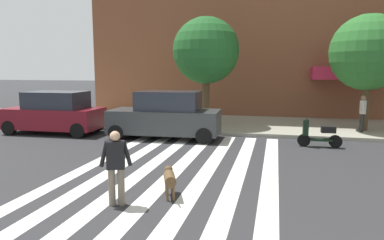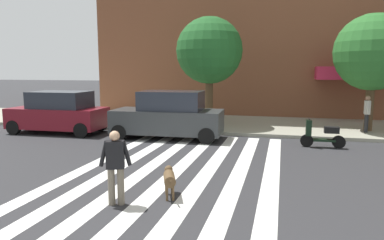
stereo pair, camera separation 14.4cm
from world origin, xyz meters
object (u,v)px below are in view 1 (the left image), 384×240
(dog_on_leash, at_px, (170,178))
(parked_scooter, at_px, (320,135))
(pedestrian_dog_walker, at_px, (116,164))
(street_tree_nearest, at_px, (206,51))
(parked_car_behind_first, at_px, (166,116))
(street_tree_middle, at_px, (368,53))
(parked_car_near_curb, at_px, (55,113))
(pedestrian_bystander, at_px, (363,111))

(dog_on_leash, bearing_deg, parked_scooter, 58.00)
(pedestrian_dog_walker, bearing_deg, street_tree_nearest, 90.91)
(parked_car_behind_first, xyz_separation_m, parked_scooter, (6.22, -0.28, -0.50))
(street_tree_nearest, xyz_separation_m, dog_on_leash, (1.14, -9.98, -3.41))
(parked_car_behind_first, height_order, street_tree_nearest, street_tree_nearest)
(street_tree_nearest, bearing_deg, dog_on_leash, -83.50)
(street_tree_middle, relative_size, dog_on_leash, 5.30)
(parked_car_near_curb, height_order, parked_scooter, parked_car_near_curb)
(dog_on_leash, bearing_deg, pedestrian_dog_walker, -141.80)
(parked_car_behind_first, xyz_separation_m, dog_on_leash, (2.22, -6.68, -0.53))
(parked_scooter, distance_m, street_tree_nearest, 7.11)
(street_tree_middle, xyz_separation_m, pedestrian_bystander, (-0.18, -0.47, -2.61))
(parked_car_behind_first, bearing_deg, pedestrian_bystander, 18.67)
(pedestrian_dog_walker, bearing_deg, parked_car_behind_first, 99.55)
(parked_car_near_curb, bearing_deg, parked_car_behind_first, 0.01)
(street_tree_middle, xyz_separation_m, pedestrian_dog_walker, (-7.29, -10.74, -2.76))
(parked_car_near_curb, xyz_separation_m, parked_scooter, (11.59, -0.28, -0.47))
(parked_car_behind_first, distance_m, pedestrian_dog_walker, 7.55)
(parked_car_near_curb, xyz_separation_m, dog_on_leash, (7.59, -6.68, -0.50))
(parked_car_behind_first, bearing_deg, street_tree_nearest, 71.84)
(street_tree_nearest, height_order, pedestrian_bystander, street_tree_nearest)
(parked_car_near_curb, distance_m, street_tree_middle, 14.56)
(parked_scooter, relative_size, street_tree_nearest, 0.30)
(street_tree_middle, bearing_deg, parked_car_near_curb, -166.68)
(parked_car_behind_first, height_order, pedestrian_dog_walker, parked_car_behind_first)
(street_tree_middle, height_order, dog_on_leash, street_tree_middle)
(street_tree_nearest, bearing_deg, parked_scooter, -34.88)
(parked_car_behind_first, distance_m, pedestrian_bystander, 8.83)
(pedestrian_bystander, bearing_deg, parked_scooter, -124.57)
(dog_on_leash, height_order, pedestrian_bystander, pedestrian_bystander)
(parked_car_near_curb, height_order, parked_car_behind_first, parked_car_behind_first)
(street_tree_nearest, bearing_deg, street_tree_middle, -0.04)
(street_tree_middle, xyz_separation_m, dog_on_leash, (-6.32, -9.98, -3.24))
(parked_scooter, xyz_separation_m, street_tree_nearest, (-5.14, 3.58, 3.38))
(parked_car_near_curb, relative_size, pedestrian_dog_walker, 2.69)
(dog_on_leash, relative_size, pedestrian_bystander, 0.61)
(parked_car_near_curb, bearing_deg, street_tree_nearest, 27.07)
(parked_scooter, xyz_separation_m, pedestrian_bystander, (2.14, 3.11, 0.60))
(street_tree_nearest, height_order, street_tree_middle, street_tree_nearest)
(street_tree_middle, bearing_deg, street_tree_nearest, 179.96)
(pedestrian_bystander, bearing_deg, parked_car_near_curb, -168.37)
(parked_car_near_curb, xyz_separation_m, pedestrian_dog_walker, (6.63, -7.44, -0.02))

